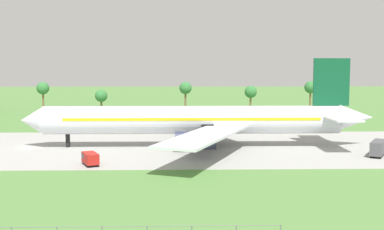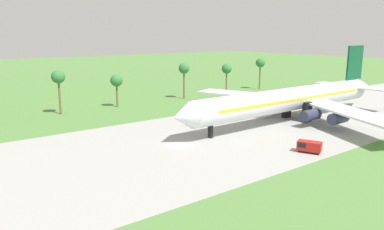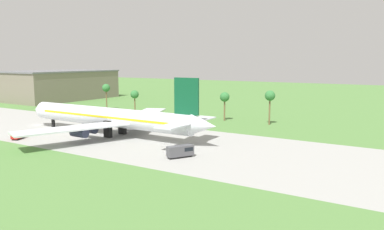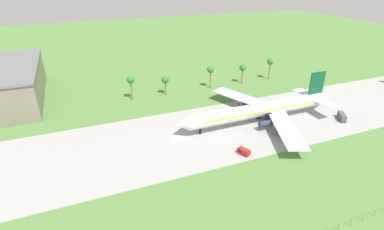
% 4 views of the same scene
% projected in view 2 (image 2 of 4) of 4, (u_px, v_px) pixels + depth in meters
% --- Properties ---
extents(ground_plane, '(600.00, 600.00, 0.00)m').
position_uv_depth(ground_plane, '(179.00, 145.00, 72.71)').
color(ground_plane, '#517F3D').
extents(taxiway_strip, '(320.00, 44.00, 0.02)m').
position_uv_depth(taxiway_strip, '(179.00, 145.00, 72.71)').
color(taxiway_strip, '#9E9E99').
rests_on(taxiway_strip, ground_plane).
extents(jet_airliner, '(71.54, 61.10, 17.95)m').
position_uv_depth(jet_airliner, '(294.00, 99.00, 92.34)').
color(jet_airliner, silver).
rests_on(jet_airliner, ground_plane).
extents(fuel_truck, '(3.56, 4.65, 2.11)m').
position_uv_depth(fuel_truck, '(308.00, 146.00, 67.81)').
color(fuel_truck, black).
rests_on(fuel_truck, ground_plane).
extents(palm_tree_row, '(81.28, 3.60, 12.08)m').
position_uv_depth(palm_tree_row, '(179.00, 71.00, 122.11)').
color(palm_tree_row, brown).
rests_on(palm_tree_row, ground_plane).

